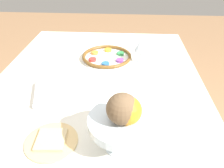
# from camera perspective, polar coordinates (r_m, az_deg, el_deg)

# --- Properties ---
(dining_table) EXTENTS (1.54, 1.07, 0.76)m
(dining_table) POSITION_cam_1_polar(r_m,az_deg,el_deg) (1.32, -3.49, -15.06)
(dining_table) COLOR silver
(dining_table) RESTS_ON ground_plane
(seder_plate) EXTENTS (0.30, 0.30, 0.03)m
(seder_plate) POSITION_cam_1_polar(r_m,az_deg,el_deg) (1.33, -1.36, 7.13)
(seder_plate) COLOR white
(seder_plate) RESTS_ON dining_table
(wine_glass) EXTENTS (0.07, 0.07, 0.15)m
(wine_glass) POSITION_cam_1_polar(r_m,az_deg,el_deg) (1.26, 7.54, 9.88)
(wine_glass) COLOR silver
(wine_glass) RESTS_ON dining_table
(fruit_stand) EXTENTS (0.22, 0.22, 0.13)m
(fruit_stand) POSITION_cam_1_polar(r_m,az_deg,el_deg) (0.72, 2.53, -10.46)
(fruit_stand) COLOR silver
(fruit_stand) RESTS_ON dining_table
(orange_fruit) EXTENTS (0.09, 0.09, 0.09)m
(orange_fruit) POSITION_cam_1_polar(r_m,az_deg,el_deg) (0.66, 4.00, -6.88)
(orange_fruit) COLOR orange
(orange_fruit) RESTS_ON fruit_stand
(coconut) EXTENTS (0.10, 0.10, 0.10)m
(coconut) POSITION_cam_1_polar(r_m,az_deg,el_deg) (0.66, 2.72, -6.49)
(coconut) COLOR brown
(coconut) RESTS_ON fruit_stand
(bread_plate) EXTENTS (0.19, 0.19, 0.02)m
(bread_plate) POSITION_cam_1_polar(r_m,az_deg,el_deg) (0.83, -15.54, -14.10)
(bread_plate) COLOR tan
(bread_plate) RESTS_ON dining_table
(napkin_roll) EXTENTS (0.19, 0.09, 0.04)m
(napkin_roll) POSITION_cam_1_polar(r_m,az_deg,el_deg) (1.05, -18.79, -2.46)
(napkin_roll) COLOR white
(napkin_roll) RESTS_ON dining_table
(fork_left) EXTENTS (0.04, 0.16, 0.01)m
(fork_left) POSITION_cam_1_polar(r_m,az_deg,el_deg) (1.39, 9.79, 7.27)
(fork_left) COLOR silver
(fork_left) RESTS_ON dining_table
(fork_right) EXTENTS (0.05, 0.16, 0.01)m
(fork_right) POSITION_cam_1_polar(r_m,az_deg,el_deg) (1.36, 9.89, 6.72)
(fork_right) COLOR silver
(fork_right) RESTS_ON dining_table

